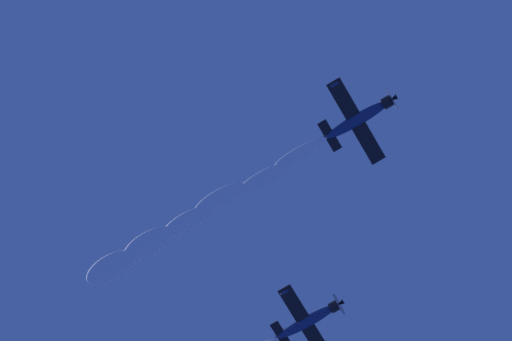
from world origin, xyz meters
TOP-DOWN VIEW (x-y plane):
  - airplane_lead at (3.69, -5.35)m, footprint 8.37×7.52m
  - airplane_left_wingman at (-8.14, -21.82)m, footprint 8.39×7.52m
  - smoke_trail_lead at (7.53, -24.92)m, footprint 6.57×25.91m

SIDE VIEW (x-z plane):
  - smoke_trail_lead at x=7.53m, z-range 74.19..77.32m
  - airplane_left_wingman at x=-8.14m, z-range 75.14..77.66m
  - airplane_lead at x=3.69m, z-range 75.55..78.12m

